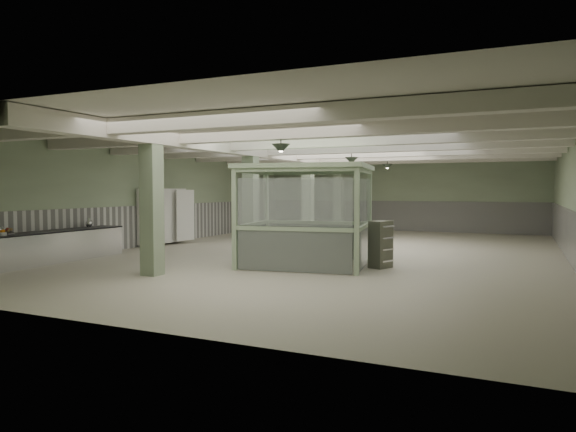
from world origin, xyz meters
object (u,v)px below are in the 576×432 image
at_px(walkin_cooler, 163,218).
at_px(filing_cabinet, 381,244).
at_px(guard_booth, 306,199).
at_px(prep_counter, 48,247).

height_order(walkin_cooler, filing_cabinet, walkin_cooler).
xyz_separation_m(walkin_cooler, guard_booth, (6.92, -2.62, 0.82)).
bearing_deg(filing_cabinet, guard_booth, -145.44).
bearing_deg(guard_booth, prep_counter, -167.79).
distance_m(prep_counter, filing_cabinet, 9.33).
xyz_separation_m(walkin_cooler, filing_cabinet, (8.90, -2.21, -0.40)).
height_order(walkin_cooler, guard_booth, guard_booth).
relative_size(prep_counter, guard_booth, 1.32).
bearing_deg(prep_counter, filing_cabinet, 19.09).
height_order(prep_counter, guard_booth, guard_booth).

